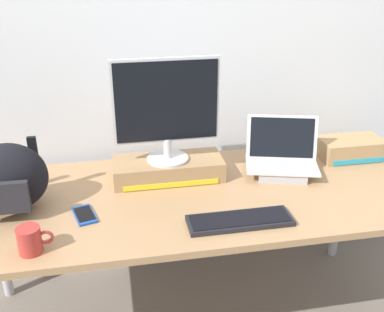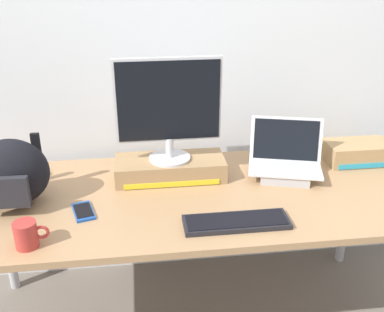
% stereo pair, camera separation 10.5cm
% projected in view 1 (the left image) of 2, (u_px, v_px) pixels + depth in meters
% --- Properties ---
extents(back_wall, '(7.00, 0.10, 2.60)m').
position_uv_depth(back_wall, '(172.00, 39.00, 2.23)').
color(back_wall, silver).
rests_on(back_wall, ground).
extents(desk, '(2.00, 0.84, 0.72)m').
position_uv_depth(desk, '(192.00, 205.00, 2.03)').
color(desk, '#A87F56').
rests_on(desk, ground).
extents(toner_box_yellow, '(0.51, 0.21, 0.09)m').
position_uv_depth(toner_box_yellow, '(168.00, 169.00, 2.13)').
color(toner_box_yellow, '#9E7A51').
rests_on(toner_box_yellow, desk).
extents(desktop_monitor, '(0.47, 0.19, 0.47)m').
position_uv_depth(desktop_monitor, '(167.00, 108.00, 2.00)').
color(desktop_monitor, silver).
rests_on(desktop_monitor, toner_box_yellow).
extents(open_laptop, '(0.38, 0.30, 0.26)m').
position_uv_depth(open_laptop, '(281.00, 163.00, 2.16)').
color(open_laptop, '#ADADB2').
rests_on(open_laptop, desk).
extents(external_keyboard, '(0.41, 0.13, 0.02)m').
position_uv_depth(external_keyboard, '(240.00, 220.00, 1.79)').
color(external_keyboard, black).
rests_on(external_keyboard, desk).
extents(messenger_backpack, '(0.31, 0.26, 0.29)m').
position_uv_depth(messenger_backpack, '(9.00, 178.00, 1.83)').
color(messenger_backpack, black).
rests_on(messenger_backpack, desk).
extents(coffee_mug, '(0.13, 0.08, 0.10)m').
position_uv_depth(coffee_mug, '(30.00, 240.00, 1.60)').
color(coffee_mug, '#B2332D').
rests_on(coffee_mug, desk).
extents(cell_phone, '(0.11, 0.16, 0.01)m').
position_uv_depth(cell_phone, '(85.00, 215.00, 1.84)').
color(cell_phone, '#19479E').
rests_on(cell_phone, desk).
extents(plush_toy, '(0.09, 0.09, 0.09)m').
position_uv_depth(plush_toy, '(20.00, 175.00, 2.07)').
color(plush_toy, '#CC7099').
rests_on(plush_toy, desk).
extents(toner_box_cyan, '(0.32, 0.18, 0.10)m').
position_uv_depth(toner_box_cyan, '(350.00, 148.00, 2.33)').
color(toner_box_cyan, '#A88456').
rests_on(toner_box_cyan, desk).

